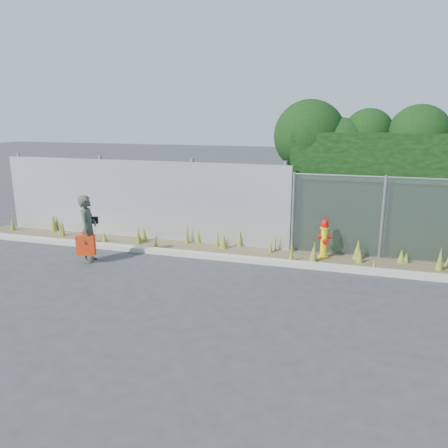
% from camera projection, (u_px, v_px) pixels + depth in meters
% --- Properties ---
extents(ground, '(80.00, 80.00, 0.00)m').
position_uv_depth(ground, '(219.00, 289.00, 8.82)').
color(ground, '#323234').
rests_on(ground, ground).
extents(curb, '(16.00, 0.22, 0.12)m').
position_uv_depth(curb, '(241.00, 259.00, 10.48)').
color(curb, '#A7A597').
rests_on(curb, ground).
extents(weed_strip, '(16.00, 1.28, 0.54)m').
position_uv_depth(weed_strip, '(242.00, 247.00, 11.18)').
color(weed_strip, brown).
rests_on(weed_strip, ground).
extents(corrugated_fence, '(8.50, 0.21, 2.30)m').
position_uv_depth(corrugated_fence, '(140.00, 200.00, 12.24)').
color(corrugated_fence, silver).
rests_on(corrugated_fence, ground).
extents(chainlink_fence, '(6.50, 0.07, 2.05)m').
position_uv_depth(chainlink_fence, '(430.00, 220.00, 10.18)').
color(chainlink_fence, gray).
rests_on(chainlink_fence, ground).
extents(hedge, '(7.88, 2.06, 3.83)m').
position_uv_depth(hedge, '(426.00, 171.00, 10.91)').
color(hedge, black).
rests_on(hedge, ground).
extents(fire_hydrant, '(0.33, 0.30, 0.99)m').
position_uv_depth(fire_hydrant, '(324.00, 239.00, 10.62)').
color(fire_hydrant, yellow).
rests_on(fire_hydrant, ground).
extents(woman, '(0.52, 0.66, 1.61)m').
position_uv_depth(woman, '(88.00, 229.00, 10.31)').
color(woman, '#106951').
rests_on(woman, ground).
extents(red_tote_bag, '(0.43, 0.16, 0.56)m').
position_uv_depth(red_tote_bag, '(86.00, 245.00, 10.23)').
color(red_tote_bag, '#B8170A').
extents(black_shoulder_bag, '(0.22, 0.09, 0.17)m').
position_uv_depth(black_shoulder_bag, '(93.00, 220.00, 10.47)').
color(black_shoulder_bag, black).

